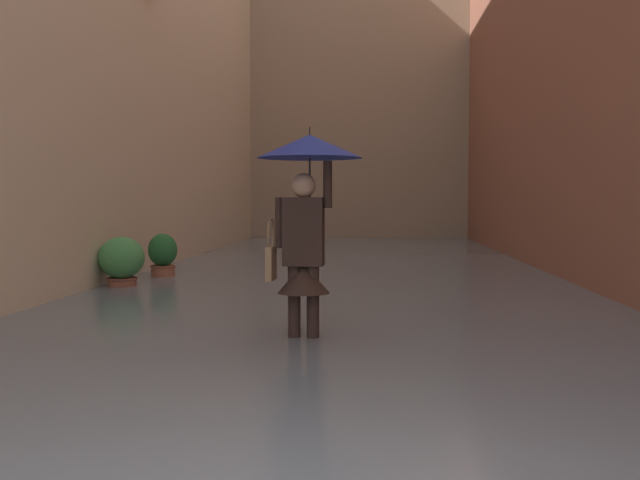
% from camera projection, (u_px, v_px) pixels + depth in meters
% --- Properties ---
extents(ground_plane, '(60.00, 60.00, 0.00)m').
position_uv_depth(ground_plane, '(345.00, 280.00, 13.17)').
color(ground_plane, gray).
extents(flood_water, '(8.05, 27.77, 0.18)m').
position_uv_depth(flood_water, '(345.00, 275.00, 13.17)').
color(flood_water, slate).
rests_on(flood_water, ground_plane).
extents(building_facade_far, '(10.85, 1.80, 12.57)m').
position_uv_depth(building_facade_far, '(359.00, 59.00, 24.54)').
color(building_facade_far, gray).
rests_on(building_facade_far, ground_plane).
extents(person_wading, '(1.00, 1.00, 2.17)m').
position_uv_depth(person_wading, '(306.00, 197.00, 6.75)').
color(person_wading, '#2D2319').
rests_on(person_wading, ground_plane).
extents(potted_plant_far_right, '(0.49, 0.49, 0.90)m').
position_uv_depth(potted_plant_far_right, '(163.00, 258.00, 12.22)').
color(potted_plant_far_right, '#9E563D').
rests_on(potted_plant_far_right, ground_plane).
extents(potted_plant_near_right, '(0.69, 0.69, 0.92)m').
position_uv_depth(potted_plant_near_right, '(122.00, 263.00, 10.84)').
color(potted_plant_near_right, brown).
rests_on(potted_plant_near_right, ground_plane).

